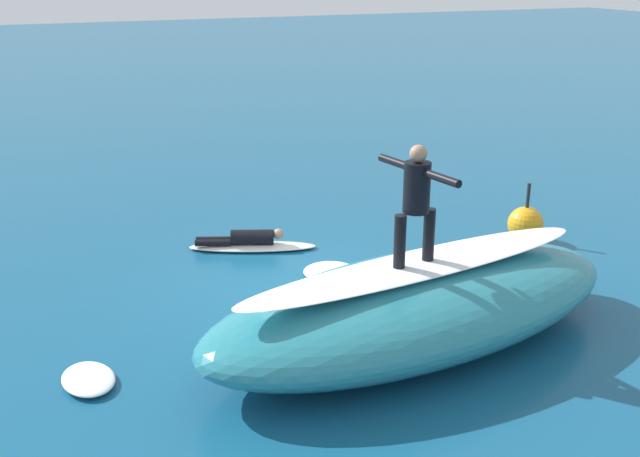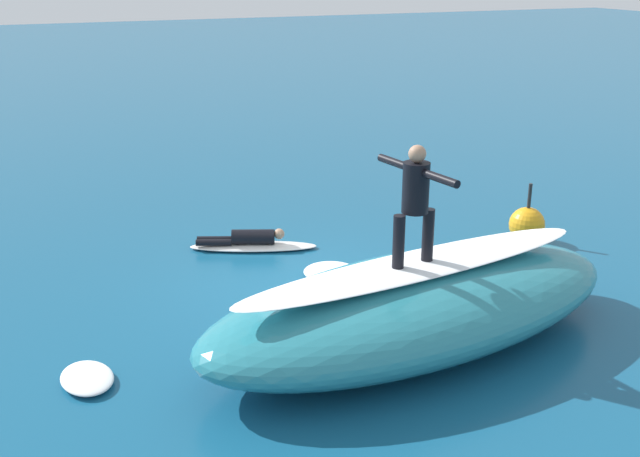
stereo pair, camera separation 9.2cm
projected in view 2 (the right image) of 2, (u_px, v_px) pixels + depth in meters
The scene contains 10 objects.
ground_plane at pixel (302, 289), 12.51m from camera, with size 120.00×120.00×0.00m, color #145175.
wave_crest at pixel (417, 306), 10.52m from camera, with size 6.65×2.72×1.17m, color teal.
wave_foam_lip at pixel (419, 265), 10.31m from camera, with size 5.65×0.95×0.08m, color white.
surfboard_riding at pixel (412, 267), 10.26m from camera, with size 2.24×0.51×0.06m, color #33B2D1.
surfer_riding at pixel (415, 197), 9.92m from camera, with size 0.66×1.57×1.67m.
surfboard_paddling at pixel (253, 246), 14.22m from camera, with size 2.39×0.55×0.10m, color silver.
surfer_paddling at pixel (246, 238), 14.15m from camera, with size 1.60×0.81×0.30m.
buoy_marker at pixel (527, 224), 14.50m from camera, with size 0.68×0.68×1.16m.
foam_patch_near at pixel (87, 378), 9.70m from camera, with size 0.94×0.65×0.14m, color white.
foam_patch_mid at pixel (331, 272), 12.95m from camera, with size 0.96×0.90×0.18m, color white.
Camera 2 is at (4.19, 10.65, 5.14)m, focal length 42.33 mm.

